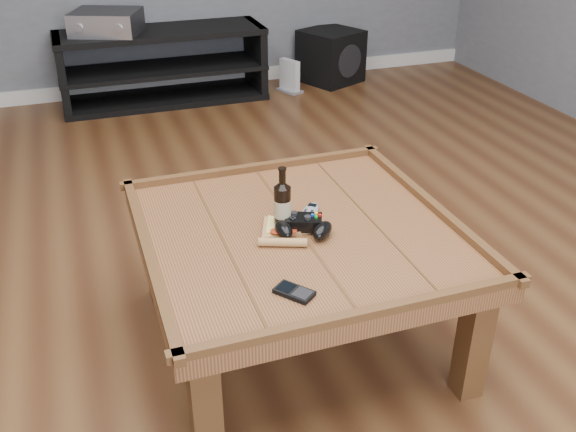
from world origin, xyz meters
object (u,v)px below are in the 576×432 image
object	(u,v)px
beer_bottle	(282,204)
game_controller	(303,226)
pizza_slice	(284,230)
subwoofer	(331,56)
smartphone	(294,292)
remote_control	(308,214)
media_console	(163,67)
game_console	(290,77)
coffee_table	(299,245)
av_receiver	(106,22)

from	to	relation	value
beer_bottle	game_controller	bearing A→B (deg)	-49.61
pizza_slice	subwoofer	xyz separation A→B (m)	(1.33, 2.80, -0.27)
game_controller	smartphone	xyz separation A→B (m)	(-0.14, -0.30, -0.02)
remote_control	media_console	bearing A→B (deg)	127.87
game_controller	subwoofer	world-z (taller)	game_controller
game_console	media_console	bearing A→B (deg)	149.04
pizza_slice	game_console	bearing A→B (deg)	91.36
coffee_table	game_console	world-z (taller)	coffee_table
media_console	remote_control	world-z (taller)	media_console
media_console	pizza_slice	bearing A→B (deg)	-91.07
av_receiver	subwoofer	xyz separation A→B (m)	(1.62, 0.05, -0.38)
coffee_table	game_console	distance (m)	2.82
game_console	game_controller	bearing A→B (deg)	-133.40
smartphone	remote_control	distance (m)	0.44
smartphone	game_console	bearing A→B (deg)	32.84
beer_bottle	smartphone	bearing A→B (deg)	-103.72
smartphone	game_console	xyz separation A→B (m)	(1.03, 2.98, -0.35)
media_console	pizza_slice	size ratio (longest dim) A/B	4.48
media_console	pizza_slice	xyz separation A→B (m)	(-0.05, -2.75, 0.21)
av_receiver	pizza_slice	bearing A→B (deg)	-61.69
media_console	subwoofer	bearing A→B (deg)	2.15
remote_control	subwoofer	distance (m)	3.01
game_controller	smartphone	size ratio (longest dim) A/B	1.60
beer_bottle	subwoofer	distance (m)	3.09
av_receiver	game_console	world-z (taller)	av_receiver
av_receiver	game_controller	bearing A→B (deg)	-60.63
beer_bottle	smartphone	distance (m)	0.38
beer_bottle	smartphone	world-z (taller)	beer_bottle
media_console	subwoofer	world-z (taller)	media_console
av_receiver	remote_control	bearing A→B (deg)	-59.29
pizza_slice	av_receiver	xyz separation A→B (m)	(-0.29, 2.74, 0.11)
coffee_table	remote_control	distance (m)	0.11
media_console	pizza_slice	world-z (taller)	media_console
game_controller	av_receiver	distance (m)	2.80
coffee_table	pizza_slice	bearing A→B (deg)	177.75
beer_bottle	game_console	bearing A→B (deg)	70.22
smartphone	av_receiver	size ratio (longest dim) A/B	0.23
media_console	remote_control	distance (m)	2.69
pizza_slice	subwoofer	distance (m)	3.11
remote_control	game_console	xyz separation A→B (m)	(0.84, 2.59, -0.36)
media_console	beer_bottle	bearing A→B (deg)	-90.97
coffee_table	game_console	bearing A→B (deg)	71.32
remote_control	av_receiver	world-z (taller)	av_receiver
av_receiver	subwoofer	distance (m)	1.67
game_controller	av_receiver	world-z (taller)	av_receiver
subwoofer	av_receiver	bearing A→B (deg)	157.63
media_console	beer_bottle	world-z (taller)	beer_bottle
pizza_slice	game_console	world-z (taller)	pizza_slice
smartphone	subwoofer	xyz separation A→B (m)	(1.41, 3.12, -0.26)
smartphone	game_console	distance (m)	3.17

